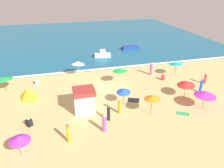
% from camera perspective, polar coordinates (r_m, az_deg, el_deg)
% --- Properties ---
extents(ground_plane, '(60.00, 60.00, 0.00)m').
position_cam_1_polar(ground_plane, '(27.52, -2.63, -1.10)').
color(ground_plane, '#D8B775').
extents(ocean_water, '(60.00, 44.00, 0.10)m').
position_cam_1_polar(ocean_water, '(53.74, -9.23, 12.04)').
color(ocean_water, '#196084').
rests_on(ocean_water, ground_plane).
extents(wave_breaker_foam, '(57.00, 0.70, 0.01)m').
position_cam_1_polar(wave_breaker_foam, '(33.13, -4.99, 3.80)').
color(wave_breaker_foam, white).
rests_on(wave_breaker_foam, ocean_water).
extents(lifeguard_cabana, '(2.21, 2.19, 2.51)m').
position_cam_1_polar(lifeguard_cabana, '(22.40, -7.36, -4.25)').
color(lifeguard_cabana, white).
rests_on(lifeguard_cabana, ground_plane).
extents(beach_umbrella_0, '(2.83, 2.83, 1.94)m').
position_cam_1_polar(beach_umbrella_0, '(29.21, -26.89, 1.30)').
color(beach_umbrella_0, '#4C3823').
rests_on(beach_umbrella_0, ground_plane).
extents(beach_umbrella_1, '(2.16, 2.17, 2.00)m').
position_cam_1_polar(beach_umbrella_1, '(18.00, -23.42, -13.18)').
color(beach_umbrella_1, silver).
rests_on(beach_umbrella_1, ground_plane).
extents(beach_umbrella_2, '(2.71, 2.70, 2.25)m').
position_cam_1_polar(beach_umbrella_2, '(31.67, 16.73, 5.37)').
color(beach_umbrella_2, '#4C3823').
rests_on(beach_umbrella_2, ground_plane).
extents(beach_umbrella_3, '(2.66, 2.67, 2.26)m').
position_cam_1_polar(beach_umbrella_3, '(27.83, 2.10, 3.75)').
color(beach_umbrella_3, silver).
rests_on(beach_umbrella_3, ground_plane).
extents(beach_umbrella_4, '(2.02, 2.02, 2.19)m').
position_cam_1_polar(beach_umbrella_4, '(21.57, 10.65, -3.60)').
color(beach_umbrella_4, '#4C3823').
rests_on(beach_umbrella_4, ground_plane).
extents(beach_umbrella_5, '(2.09, 2.11, 1.98)m').
position_cam_1_polar(beach_umbrella_5, '(23.25, 3.07, -1.80)').
color(beach_umbrella_5, '#4C3823').
rests_on(beach_umbrella_5, ground_plane).
extents(beach_umbrella_7, '(2.59, 2.57, 2.11)m').
position_cam_1_polar(beach_umbrella_7, '(26.01, 19.12, 0.13)').
color(beach_umbrella_7, '#4C3823').
rests_on(beach_umbrella_7, ground_plane).
extents(beach_umbrella_8, '(2.59, 2.58, 2.39)m').
position_cam_1_polar(beach_umbrella_8, '(30.54, -9.01, 5.59)').
color(beach_umbrella_8, silver).
rests_on(beach_umbrella_8, ground_plane).
extents(beach_umbrella_9, '(3.19, 3.19, 1.98)m').
position_cam_1_polar(beach_umbrella_9, '(24.39, 23.59, -2.49)').
color(beach_umbrella_9, '#4C3823').
rests_on(beach_umbrella_9, ground_plane).
extents(beach_tent, '(2.72, 2.68, 1.42)m').
position_cam_1_polar(beach_tent, '(26.46, -21.39, -2.43)').
color(beach_tent, yellow).
rests_on(beach_tent, ground_plane).
extents(beachgoer_0, '(0.37, 0.37, 1.79)m').
position_cam_1_polar(beachgoer_0, '(28.28, 22.65, -0.53)').
color(beachgoer_0, blue).
rests_on(beachgoer_0, ground_plane).
extents(beachgoer_1, '(0.43, 0.43, 1.92)m').
position_cam_1_polar(beachgoer_1, '(31.66, 10.39, 3.96)').
color(beachgoer_1, '#D84CA5').
rests_on(beachgoer_1, ground_plane).
extents(beachgoer_2, '(0.42, 0.42, 0.94)m').
position_cam_1_polar(beachgoer_2, '(29.95, -19.34, 0.57)').
color(beachgoer_2, white).
rests_on(beachgoer_2, ground_plane).
extents(beachgoer_3, '(0.53, 0.53, 0.82)m').
position_cam_1_polar(beachgoer_3, '(29.05, 19.93, -0.48)').
color(beachgoer_3, green).
rests_on(beachgoer_3, ground_plane).
extents(beachgoer_4, '(0.31, 0.31, 1.53)m').
position_cam_1_polar(beachgoer_4, '(30.97, 23.56, 1.32)').
color(beachgoer_4, red).
rests_on(beachgoer_4, ground_plane).
extents(beachgoer_5, '(0.47, 0.47, 1.78)m').
position_cam_1_polar(beachgoer_5, '(19.56, -2.06, -10.51)').
color(beachgoer_5, '#D84CA5').
rests_on(beachgoer_5, ground_plane).
extents(beachgoer_6, '(0.67, 0.67, 0.87)m').
position_cam_1_polar(beachgoer_6, '(21.93, -21.18, -9.55)').
color(beachgoer_6, black).
rests_on(beachgoer_6, ground_plane).
extents(beachgoer_7, '(0.37, 0.37, 1.67)m').
position_cam_1_polar(beachgoer_7, '(21.02, -0.91, -7.73)').
color(beachgoer_7, black).
rests_on(beachgoer_7, ground_plane).
extents(beachgoer_8, '(0.54, 0.54, 0.94)m').
position_cam_1_polar(beachgoer_8, '(30.46, 13.38, 1.79)').
color(beachgoer_8, red).
rests_on(beachgoer_8, ground_plane).
extents(beachgoer_9, '(0.37, 0.37, 1.78)m').
position_cam_1_polar(beachgoer_9, '(22.03, 2.01, -5.92)').
color(beachgoer_9, orange).
rests_on(beachgoer_9, ground_plane).
extents(beachgoer_10, '(0.35, 0.35, 1.84)m').
position_cam_1_polar(beachgoer_10, '(18.73, -11.58, -12.80)').
color(beachgoer_10, orange).
rests_on(beachgoer_10, ground_plane).
extents(beach_towel_1, '(1.59, 1.41, 0.01)m').
position_cam_1_polar(beach_towel_1, '(24.89, 5.76, -4.29)').
color(beach_towel_1, black).
rests_on(beach_towel_1, ground_plane).
extents(beach_towel_2, '(1.47, 1.27, 0.01)m').
position_cam_1_polar(beach_towel_2, '(23.54, 18.32, -7.52)').
color(beach_towel_2, green).
rests_on(beach_towel_2, ground_plane).
extents(small_boat_0, '(2.92, 1.42, 1.41)m').
position_cam_1_polar(small_boat_0, '(38.68, -2.50, 7.84)').
color(small_boat_0, white).
rests_on(small_boat_0, ocean_water).
extents(small_boat_1, '(3.55, 1.30, 0.62)m').
position_cam_1_polar(small_boat_1, '(43.67, 4.96, 9.63)').
color(small_boat_1, navy).
rests_on(small_boat_1, ocean_water).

